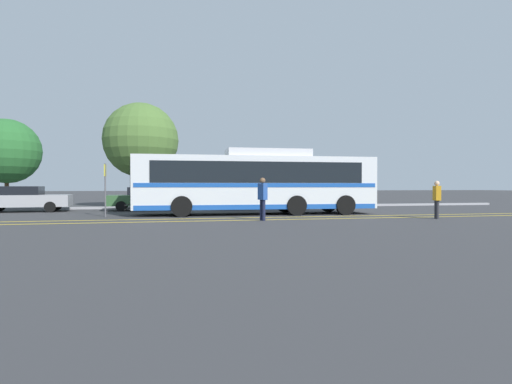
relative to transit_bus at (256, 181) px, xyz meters
name	(u,v)px	position (x,y,z in m)	size (l,w,h in m)	color
ground_plane	(277,214)	(1.20, 0.23, -1.71)	(220.00, 220.00, 0.00)	#38383A
lane_strip_0	(266,217)	(-0.02, -2.20, -1.70)	(0.20, 32.25, 0.01)	gold
lane_strip_1	(273,220)	(-0.02, -3.49, -1.70)	(0.20, 32.25, 0.01)	gold
curb_strip	(236,206)	(-0.02, 6.66, -1.63)	(40.25, 0.36, 0.15)	#99999E
transit_bus	(256,181)	(0.00, 0.00, 0.00)	(12.64, 3.06, 3.36)	silver
parked_car_0	(24,199)	(-12.55, 4.63, -0.97)	(4.97, 2.26, 1.46)	#9E9EA3
parked_car_1	(146,199)	(-5.87, 4.73, -0.99)	(4.53, 1.94, 1.40)	#335B33
parked_car_2	(253,198)	(0.80, 4.81, -1.03)	(4.75, 2.04, 1.33)	black
pedestrian_0	(263,196)	(-0.54, -3.80, -0.66)	(0.36, 0.47, 1.82)	#191E38
pedestrian_1	(437,197)	(7.30, -4.53, -0.74)	(0.32, 0.46, 1.70)	#2D2D33
bus_stop_sign	(105,183)	(-7.40, -0.31, -0.11)	(0.07, 0.40, 2.54)	#59595E
tree_0	(141,140)	(-6.41, 8.78, 2.98)	(5.19, 5.19, 7.29)	#513823
tree_1	(6,151)	(-15.94, 11.51, 2.27)	(4.64, 4.64, 6.30)	#513823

